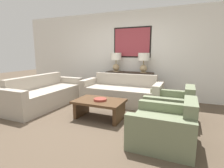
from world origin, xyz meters
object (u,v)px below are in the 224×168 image
Objects in this scene: console_table at (129,85)px; table_lamp_right at (144,60)px; couch_by_back_wall at (122,93)px; couch_by_side at (45,95)px; decorative_bowl at (100,100)px; armchair_near_camera at (164,128)px; table_lamp_left at (116,60)px; coffee_table at (99,105)px; armchair_near_back_wall at (171,107)px.

console_table is 0.88m from table_lamp_right.
couch_by_back_wall is 2.05m from couch_by_side.
couch_by_side is at bearing 171.87° from decorative_bowl.
armchair_near_camera is at bearing -69.25° from table_lamp_right.
table_lamp_left is 0.62× the size of armchair_near_camera.
armchair_near_camera is (1.41, -0.54, -0.03)m from coffee_table.
coffee_table is 1.11× the size of armchair_near_back_wall.
decorative_bowl is 0.29× the size of armchair_near_camera.
decorative_bowl is (0.03, -0.02, 0.13)m from coffee_table.
table_lamp_right is at bearing 110.75° from armchair_near_camera.
console_table reaches higher than couch_by_side.
armchair_near_camera is (0.00, -1.09, 0.00)m from armchair_near_back_wall.
table_lamp_right is at bearing -0.00° from console_table.
couch_by_back_wall reaches higher than armchair_near_back_wall.
table_lamp_right is (0.87, 0.00, 0.00)m from table_lamp_left.
armchair_near_camera is at bearing -13.81° from couch_by_side.
table_lamp_right is at bearing 75.77° from coffee_table.
couch_by_side is 3.23m from armchair_near_camera.
couch_by_side is (-1.34, -1.67, -0.88)m from table_lamp_left.
table_lamp_right reaches higher than armchair_near_back_wall.
couch_by_back_wall is at bearing -56.39° from table_lamp_left.
armchair_near_back_wall is (0.93, -1.36, -0.91)m from table_lamp_right.
couch_by_back_wall is 2.09× the size of coffee_table.
armchair_near_back_wall is (1.41, 0.54, -0.03)m from coffee_table.
couch_by_side is 7.94× the size of decorative_bowl.
console_table is at bearing 90.00° from couch_by_back_wall.
table_lamp_left is at bearing 142.94° from armchair_near_back_wall.
armchair_near_back_wall and armchair_near_camera have the same top height.
console_table is 0.88m from table_lamp_left.
table_lamp_left is at bearing 123.61° from couch_by_back_wall.
couch_by_side is (-2.21, -1.67, -0.88)m from table_lamp_right.
coffee_table is at bearing -7.51° from couch_by_side.
armchair_near_back_wall is at bearing 22.39° from decorative_bowl.
couch_by_back_wall is 1.25m from coffee_table.
couch_by_side is (-1.78, -1.02, 0.00)m from couch_by_back_wall.
console_table is 2.44m from couch_by_side.
table_lamp_right is 0.62× the size of armchair_near_back_wall.
couch_by_back_wall is at bearing 87.87° from coffee_table.
table_lamp_left is 0.27× the size of couch_by_side.
table_lamp_left is 3.17m from armchair_near_camera.
console_table is at bearing 88.61° from coffee_table.
console_table is at bearing 180.00° from table_lamp_right.
decorative_bowl is at bearing -8.13° from couch_by_side.
couch_by_back_wall is at bearing 152.73° from armchair_near_back_wall.
armchair_near_back_wall is at bearing -44.91° from console_table.
console_table is at bearing 135.09° from armchair_near_back_wall.
table_lamp_right is 0.62× the size of armchair_near_camera.
couch_by_side reaches higher than coffee_table.
console_table is 0.67m from couch_by_back_wall.
table_lamp_left reaches higher than couch_by_back_wall.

